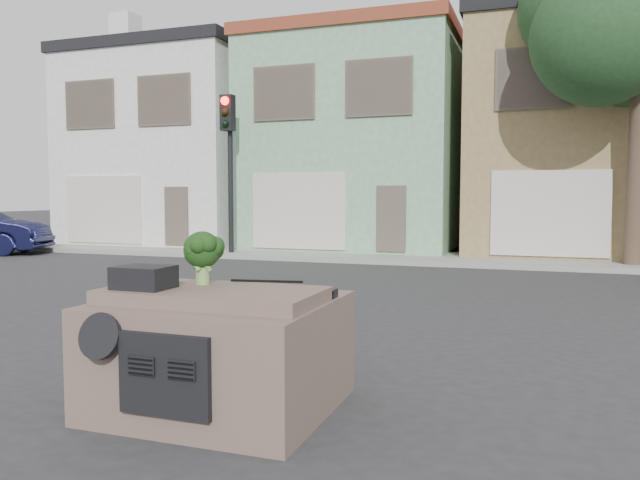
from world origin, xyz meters
The scene contains 11 objects.
ground_plane centered at (0.00, 0.00, 0.00)m, with size 120.00×120.00×0.00m, color #303033.
sidewalk centered at (0.00, 10.50, 0.07)m, with size 40.00×3.00×0.15m, color gray.
townhouse_white centered at (-11.00, 14.50, 3.77)m, with size 7.20×8.20×7.55m, color white.
townhouse_mint centered at (-3.50, 14.50, 3.77)m, with size 7.20×8.20×7.55m, color #86B98D.
townhouse_tan centered at (4.00, 14.50, 3.77)m, with size 7.20×8.20×7.55m, color #957C50.
traffic_signal centered at (-6.50, 9.50, 2.55)m, with size 0.40×0.40×5.10m, color black.
tree_near centered at (5.00, 9.80, 4.25)m, with size 4.40×4.00×8.50m, color #204121.
car_dashboard centered at (0.00, -3.00, 0.56)m, with size 2.00×1.80×1.12m, color brown.
instrument_hump centered at (-0.58, -3.35, 1.22)m, with size 0.48×0.38×0.20m, color black.
wiper_arm centered at (0.28, -2.62, 1.13)m, with size 0.70×0.03×0.02m, color black.
broccoli centered at (-0.22, -2.95, 1.37)m, with size 0.41×0.41×0.51m, color black.
Camera 1 is at (2.72, -7.99, 1.94)m, focal length 35.00 mm.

